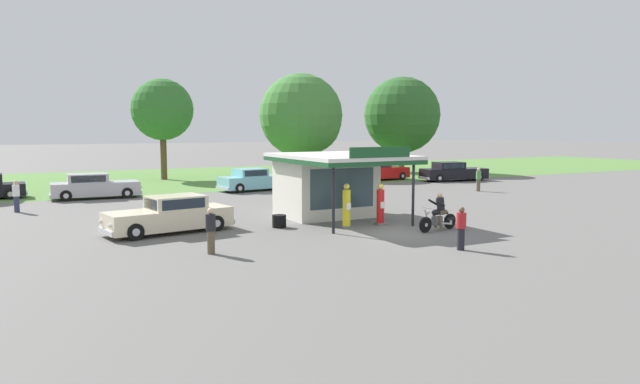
% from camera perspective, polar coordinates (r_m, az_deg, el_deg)
% --- Properties ---
extents(ground_plane, '(300.00, 300.00, 0.00)m').
position_cam_1_polar(ground_plane, '(24.33, 7.28, -3.84)').
color(ground_plane, slate).
extents(grass_verge_strip, '(120.00, 24.00, 0.01)m').
position_cam_1_polar(grass_verge_strip, '(51.66, -12.12, 1.40)').
color(grass_verge_strip, '#56843D').
rests_on(grass_verge_strip, ground).
extents(service_station_kiosk, '(4.86, 6.70, 3.49)m').
position_cam_1_polar(service_station_kiosk, '(27.89, 0.86, 1.13)').
color(service_station_kiosk, silver).
rests_on(service_station_kiosk, ground).
extents(gas_pump_nearside, '(0.44, 0.44, 1.92)m').
position_cam_1_polar(gas_pump_nearside, '(24.82, 2.61, -1.56)').
color(gas_pump_nearside, slate).
rests_on(gas_pump_nearside, ground).
extents(gas_pump_offside, '(0.44, 0.44, 1.84)m').
position_cam_1_polar(gas_pump_offside, '(25.73, 5.93, -1.39)').
color(gas_pump_offside, slate).
rests_on(gas_pump_offside, ground).
extents(motorcycle_with_rider, '(2.14, 0.72, 1.58)m').
position_cam_1_polar(motorcycle_with_rider, '(24.76, 11.53, -2.21)').
color(motorcycle_with_rider, black).
rests_on(motorcycle_with_rider, ground).
extents(featured_classic_sedan, '(5.39, 2.63, 1.50)m').
position_cam_1_polar(featured_classic_sedan, '(24.57, -14.45, -2.26)').
color(featured_classic_sedan, beige).
rests_on(featured_classic_sedan, ground).
extents(parked_car_back_row_centre_left, '(5.73, 2.80, 1.53)m').
position_cam_1_polar(parked_car_back_row_centre_left, '(48.50, 12.86, 1.91)').
color(parked_car_back_row_centre_left, black).
rests_on(parked_car_back_row_centre_left, ground).
extents(parked_car_second_row_spare, '(5.16, 2.53, 1.52)m').
position_cam_1_polar(parked_car_second_row_spare, '(40.07, -6.49, 1.14)').
color(parked_car_second_row_spare, '#7AC6D1').
rests_on(parked_car_second_row_spare, ground).
extents(parked_car_back_row_left, '(5.30, 2.05, 1.52)m').
position_cam_1_polar(parked_car_back_row_left, '(37.91, -21.20, 0.48)').
color(parked_car_back_row_left, '#B7B7BC').
rests_on(parked_car_back_row_left, ground).
extents(parked_car_back_row_far_right, '(5.34, 2.38, 1.63)m').
position_cam_1_polar(parked_car_back_row_far_right, '(48.06, 5.74, 2.02)').
color(parked_car_back_row_far_right, red).
rests_on(parked_car_back_row_far_right, ground).
extents(bystander_chatting_near_pumps, '(0.34, 0.34, 1.60)m').
position_cam_1_polar(bystander_chatting_near_pumps, '(40.83, 15.23, 1.25)').
color(bystander_chatting_near_pumps, brown).
rests_on(bystander_chatting_near_pumps, ground).
extents(bystander_admiring_sedan, '(0.34, 0.34, 1.52)m').
position_cam_1_polar(bystander_admiring_sedan, '(20.95, 13.63, -3.40)').
color(bystander_admiring_sedan, black).
rests_on(bystander_admiring_sedan, ground).
extents(bystander_strolling_foreground, '(0.34, 0.34, 1.62)m').
position_cam_1_polar(bystander_strolling_foreground, '(33.27, -27.56, -0.32)').
color(bystander_strolling_foreground, '#2D3351').
rests_on(bystander_strolling_foreground, ground).
extents(bystander_standing_back_lot, '(0.34, 0.34, 1.58)m').
position_cam_1_polar(bystander_standing_back_lot, '(20.07, -10.63, -3.66)').
color(bystander_standing_back_lot, brown).
rests_on(bystander_standing_back_lot, ground).
extents(bystander_leaning_by_kiosk, '(0.38, 0.38, 1.75)m').
position_cam_1_polar(bystander_leaning_by_kiosk, '(37.11, 1.50, 1.15)').
color(bystander_leaning_by_kiosk, '#2D3351').
rests_on(bystander_leaning_by_kiosk, ground).
extents(tree_oak_far_left, '(7.40, 7.40, 9.10)m').
position_cam_1_polar(tree_oak_far_left, '(52.17, -1.62, 7.31)').
color(tree_oak_far_left, brown).
rests_on(tree_oak_far_left, ground).
extents(tree_oak_far_right, '(7.33, 7.33, 9.19)m').
position_cam_1_polar(tree_oak_far_right, '(57.31, 8.03, 7.46)').
color(tree_oak_far_right, brown).
rests_on(tree_oak_far_right, ground).
extents(tree_oak_left, '(5.06, 5.06, 8.31)m').
position_cam_1_polar(tree_oak_left, '(50.07, -15.01, 7.61)').
color(tree_oak_left, brown).
rests_on(tree_oak_left, ground).
extents(spare_tire_stack, '(0.60, 0.60, 0.54)m').
position_cam_1_polar(spare_tire_stack, '(25.12, -4.01, -2.86)').
color(spare_tire_stack, black).
rests_on(spare_tire_stack, ground).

